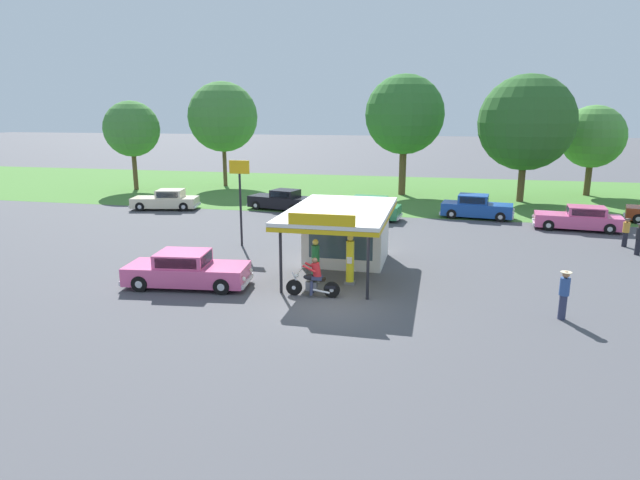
% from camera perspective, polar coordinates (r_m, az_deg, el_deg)
% --- Properties ---
extents(ground_plane, '(300.00, 300.00, 0.00)m').
position_cam_1_polar(ground_plane, '(20.16, 1.23, -6.99)').
color(ground_plane, '#4C4C51').
extents(grass_verge_strip, '(120.00, 24.00, 0.01)m').
position_cam_1_polar(grass_verge_strip, '(49.16, 8.34, 5.09)').
color(grass_verge_strip, '#477A33').
rests_on(grass_verge_strip, ground).
extents(service_station_kiosk, '(4.37, 7.55, 3.35)m').
position_cam_1_polar(service_station_kiosk, '(25.17, 2.71, 1.22)').
color(service_station_kiosk, silver).
rests_on(service_station_kiosk, ground).
extents(gas_pump_nearside, '(0.44, 0.44, 1.85)m').
position_cam_1_polar(gas_pump_nearside, '(22.73, -0.48, -2.38)').
color(gas_pump_nearside, slate).
rests_on(gas_pump_nearside, ground).
extents(gas_pump_offside, '(0.44, 0.44, 2.12)m').
position_cam_1_polar(gas_pump_offside, '(22.41, 3.22, -2.28)').
color(gas_pump_offside, slate).
rests_on(gas_pump_offside, ground).
extents(motorcycle_with_rider, '(2.16, 0.70, 1.58)m').
position_cam_1_polar(motorcycle_with_rider, '(20.90, -0.67, -4.35)').
color(motorcycle_with_rider, black).
rests_on(motorcycle_with_rider, ground).
extents(featured_classic_sedan, '(5.33, 2.49, 1.47)m').
position_cam_1_polar(featured_classic_sedan, '(22.81, -14.03, -3.18)').
color(featured_classic_sedan, '#E55993').
rests_on(featured_classic_sedan, ground).
extents(parked_car_back_row_far_right, '(5.32, 2.32, 1.55)m').
position_cam_1_polar(parked_car_back_row_far_right, '(36.21, 4.70, 3.36)').
color(parked_car_back_row_far_right, '#2D844C').
rests_on(parked_car_back_row_far_right, ground).
extents(parked_car_back_row_centre, '(5.16, 2.82, 1.47)m').
position_cam_1_polar(parked_car_back_row_centre, '(41.48, -16.09, 4.08)').
color(parked_car_back_row_centre, beige).
rests_on(parked_car_back_row_centre, ground).
extents(parked_car_second_row_spare, '(4.99, 2.40, 1.61)m').
position_cam_1_polar(parked_car_second_row_spare, '(37.97, 16.33, 3.35)').
color(parked_car_second_row_spare, '#19479E').
rests_on(parked_car_second_row_spare, ground).
extents(parked_car_back_row_left, '(5.08, 2.83, 1.51)m').
position_cam_1_polar(parked_car_back_row_left, '(39.75, -4.18, 4.23)').
color(parked_car_back_row_left, black).
rests_on(parked_car_back_row_left, ground).
extents(parked_car_back_row_centre_left, '(5.27, 2.33, 1.46)m').
position_cam_1_polar(parked_car_back_row_centre_left, '(36.45, 25.91, 2.04)').
color(parked_car_back_row_centre_left, '#E55993').
rests_on(parked_car_back_row_centre_left, ground).
extents(bystander_leaning_by_kiosk, '(0.34, 0.34, 1.56)m').
position_cam_1_polar(bystander_leaning_by_kiosk, '(32.95, 29.84, 0.78)').
color(bystander_leaning_by_kiosk, black).
rests_on(bystander_leaning_by_kiosk, ground).
extents(bystander_chatting_near_pumps, '(0.38, 0.38, 1.75)m').
position_cam_1_polar(bystander_chatting_near_pumps, '(20.40, 24.59, -5.21)').
color(bystander_chatting_near_pumps, '#2D3351').
rests_on(bystander_chatting_near_pumps, ground).
extents(bystander_admiring_sedan, '(0.35, 0.35, 1.62)m').
position_cam_1_polar(bystander_admiring_sedan, '(31.37, 30.89, 0.16)').
color(bystander_admiring_sedan, black).
rests_on(bystander_admiring_sedan, ground).
extents(tree_oak_left, '(6.61, 6.61, 9.93)m').
position_cam_1_polar(tree_oak_left, '(53.04, -10.38, 12.61)').
color(tree_oak_left, brown).
rests_on(tree_oak_left, ground).
extents(tree_oak_distant_spare, '(7.47, 7.47, 9.99)m').
position_cam_1_polar(tree_oak_distant_spare, '(45.90, 20.98, 11.39)').
color(tree_oak_distant_spare, brown).
rests_on(tree_oak_distant_spare, ground).
extents(tree_oak_far_left, '(6.71, 6.71, 10.23)m').
position_cam_1_polar(tree_oak_far_left, '(47.15, 9.00, 13.06)').
color(tree_oak_far_left, brown).
rests_on(tree_oak_far_left, ground).
extents(tree_oak_far_right, '(5.26, 5.26, 7.67)m').
position_cam_1_polar(tree_oak_far_right, '(51.92, 27.24, 9.66)').
color(tree_oak_far_right, brown).
rests_on(tree_oak_far_right, ground).
extents(tree_oak_right, '(5.04, 5.04, 8.09)m').
position_cam_1_polar(tree_oak_right, '(52.66, -19.55, 10.96)').
color(tree_oak_right, brown).
rests_on(tree_oak_right, ground).
extents(roadside_pole_sign, '(1.10, 0.12, 4.60)m').
position_cam_1_polar(roadside_pole_sign, '(28.71, -8.54, 5.53)').
color(roadside_pole_sign, black).
rests_on(roadside_pole_sign, ground).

